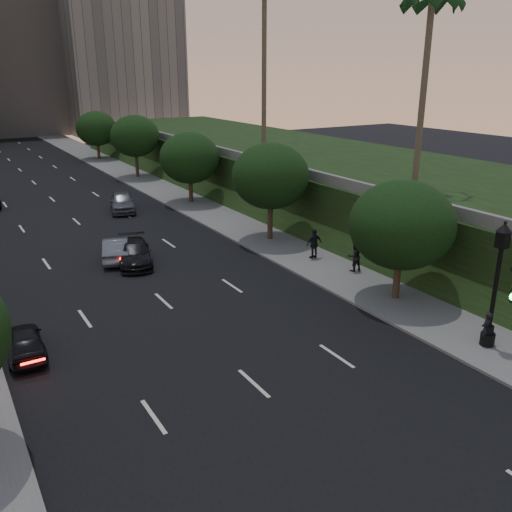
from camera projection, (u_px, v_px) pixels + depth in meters
ground at (338, 461)px, 16.41m from camera, size 160.00×160.00×0.00m
road_surface at (83, 228)px, 40.68m from camera, size 16.00×140.00×0.02m
sidewalk_right at (206, 210)px, 45.67m from camera, size 4.50×140.00×0.15m
embankment at (331, 177)px, 49.17m from camera, size 18.00×90.00×4.00m
parapet_wall at (251, 159)px, 44.25m from camera, size 0.35×90.00×0.70m
office_block_mid at (6, 60)px, 97.64m from camera, size 22.00×18.00×26.00m
office_block_right at (112, 31)px, 99.96m from camera, size 20.00×22.00×36.00m
tree_right_a at (402, 225)px, 26.61m from camera, size 5.20×5.20×6.24m
tree_right_b at (270, 176)px, 36.16m from camera, size 5.20×5.20×6.74m
tree_right_c at (190, 158)px, 46.84m from camera, size 5.20×5.20×6.24m
tree_right_d at (135, 136)px, 58.00m from camera, size 5.20×5.20×6.74m
tree_right_e at (96, 129)px, 70.30m from camera, size 5.20×5.20×6.24m
street_lamp at (495, 291)px, 22.25m from camera, size 0.64×0.64×5.62m
sedan_near_left at (24, 342)px, 22.28m from camera, size 1.66×3.79×1.27m
sedan_mid_left at (116, 249)px, 33.65m from camera, size 2.77×4.53×1.41m
sedan_near_right at (135, 253)px, 32.93m from camera, size 3.15×5.11×1.38m
sedan_far_right at (122, 201)px, 45.23m from camera, size 3.11×5.18×1.65m
pedestrian_a at (486, 329)px, 22.81m from camera, size 0.61×0.46×1.53m
pedestrian_b at (354, 256)px, 31.28m from camera, size 0.94×0.77×1.80m
pedestrian_c at (314, 244)px, 33.36m from camera, size 1.11×0.47×1.88m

